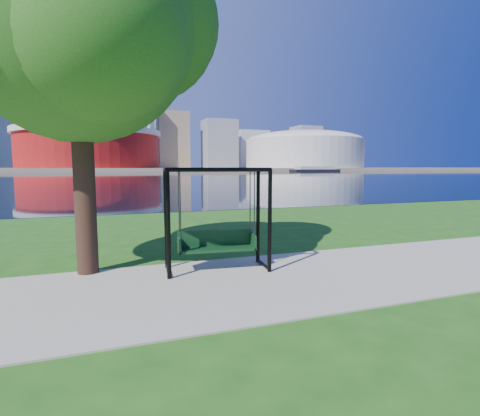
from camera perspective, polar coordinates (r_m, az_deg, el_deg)
ground at (r=8.27m, az=1.77°, el=-10.21°), size 900.00×900.00×0.00m
path at (r=7.82m, az=3.15°, el=-11.07°), size 120.00×4.00×0.03m
river at (r=109.43m, az=-18.53°, el=4.66°), size 900.00×180.00×0.02m
far_bank at (r=313.38m, az=-19.57°, el=5.60°), size 900.00×228.00×2.00m
stadium at (r=242.76m, az=-21.91°, el=8.57°), size 83.00×83.00×32.00m
arena at (r=279.20m, az=9.74°, el=8.89°), size 84.00×84.00×26.56m
skyline at (r=328.48m, az=-20.58°, el=11.68°), size 392.00×66.00×96.50m
swing at (r=8.42m, az=-3.58°, el=-2.05°), size 2.37×1.22×2.34m
park_tree at (r=9.31m, az=-23.96°, el=25.12°), size 6.30×5.69×7.82m
barge at (r=221.96m, az=11.37°, el=5.83°), size 30.26×9.50×2.99m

